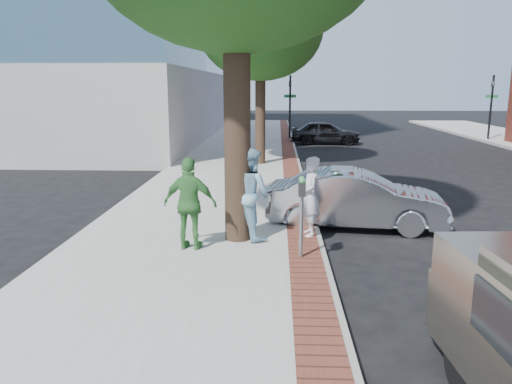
# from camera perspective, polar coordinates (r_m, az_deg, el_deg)

# --- Properties ---
(ground) EXTENTS (120.00, 120.00, 0.00)m
(ground) POSITION_cam_1_polar(r_m,az_deg,el_deg) (8.36, 1.08, -10.23)
(ground) COLOR black
(ground) RESTS_ON ground
(sidewalk) EXTENTS (5.00, 60.00, 0.15)m
(sidewalk) POSITION_cam_1_polar(r_m,az_deg,el_deg) (16.13, -3.56, 0.93)
(sidewalk) COLOR #9E9991
(sidewalk) RESTS_ON ground
(brick_strip) EXTENTS (0.60, 60.00, 0.01)m
(brick_strip) POSITION_cam_1_polar(r_m,az_deg,el_deg) (16.03, 4.28, 1.14)
(brick_strip) COLOR brown
(brick_strip) RESTS_ON sidewalk
(curb) EXTENTS (0.10, 60.00, 0.15)m
(curb) POSITION_cam_1_polar(r_m,az_deg,el_deg) (16.06, 5.53, 0.85)
(curb) COLOR gray
(curb) RESTS_ON ground
(office_base) EXTENTS (18.20, 22.20, 4.00)m
(office_base) POSITION_cam_1_polar(r_m,az_deg,el_deg) (32.55, -21.71, 9.11)
(office_base) COLOR gray
(office_base) RESTS_ON ground
(signal_near) EXTENTS (0.70, 0.15, 3.80)m
(signal_near) POSITION_cam_1_polar(r_m,az_deg,el_deg) (29.76, 3.91, 10.21)
(signal_near) COLOR black
(signal_near) RESTS_ON ground
(signal_far) EXTENTS (0.70, 0.15, 3.80)m
(signal_far) POSITION_cam_1_polar(r_m,az_deg,el_deg) (32.21, 25.30, 9.24)
(signal_far) COLOR black
(signal_far) RESTS_ON ground
(tree_far) EXTENTS (4.80, 4.80, 7.14)m
(tree_far) POSITION_cam_1_polar(r_m,az_deg,el_deg) (19.87, 0.51, 18.16)
(tree_far) COLOR black
(tree_far) RESTS_ON sidewalk
(parking_meter) EXTENTS (0.12, 0.32, 1.47)m
(parking_meter) POSITION_cam_1_polar(r_m,az_deg,el_deg) (8.77, 5.24, -0.96)
(parking_meter) COLOR gray
(parking_meter) RESTS_ON sidewalk
(person_gray) EXTENTS (0.46, 0.64, 1.63)m
(person_gray) POSITION_cam_1_polar(r_m,az_deg,el_deg) (10.20, 6.23, -0.53)
(person_gray) COLOR silver
(person_gray) RESTS_ON sidewalk
(person_officer) EXTENTS (1.12, 1.13, 1.84)m
(person_officer) POSITION_cam_1_polar(r_m,az_deg,el_deg) (9.93, -0.66, -0.16)
(person_officer) COLOR #86B8D0
(person_officer) RESTS_ON sidewalk
(person_green) EXTENTS (1.07, 0.57, 1.74)m
(person_green) POSITION_cam_1_polar(r_m,az_deg,el_deg) (9.36, -7.54, -1.36)
(person_green) COLOR #3F833B
(person_green) RESTS_ON sidewalk
(sedan_silver) EXTENTS (4.13, 1.88, 1.31)m
(sedan_silver) POSITION_cam_1_polar(r_m,az_deg,el_deg) (11.51, 11.37, -0.82)
(sedan_silver) COLOR #AEAFB5
(sedan_silver) RESTS_ON ground
(bg_car) EXTENTS (3.90, 1.79, 1.30)m
(bg_car) POSITION_cam_1_polar(r_m,az_deg,el_deg) (28.21, 7.97, 6.76)
(bg_car) COLOR black
(bg_car) RESTS_ON ground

